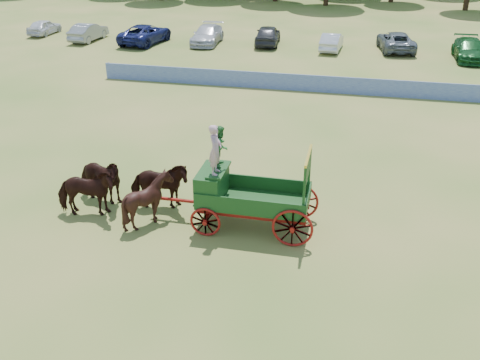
# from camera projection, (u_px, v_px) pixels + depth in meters

# --- Properties ---
(ground) EXTENTS (160.00, 160.00, 0.00)m
(ground) POSITION_uv_depth(u_px,v_px,m) (261.00, 248.00, 17.85)
(ground) COLOR #A08448
(ground) RESTS_ON ground
(horse_lead_left) EXTENTS (2.41, 1.49, 1.89)m
(horse_lead_left) POSITION_uv_depth(u_px,v_px,m) (86.00, 193.00, 19.38)
(horse_lead_left) COLOR black
(horse_lead_left) RESTS_ON ground
(horse_lead_right) EXTENTS (2.42, 1.52, 1.89)m
(horse_lead_right) POSITION_uv_depth(u_px,v_px,m) (100.00, 180.00, 20.34)
(horse_lead_right) COLOR black
(horse_lead_right) RESTS_ON ground
(horse_wheel_left) EXTENTS (2.01, 1.87, 1.89)m
(horse_wheel_left) POSITION_uv_depth(u_px,v_px,m) (148.00, 200.00, 18.91)
(horse_wheel_left) COLOR black
(horse_wheel_left) RESTS_ON ground
(horse_wheel_right) EXTENTS (2.40, 1.47, 1.89)m
(horse_wheel_right) POSITION_uv_depth(u_px,v_px,m) (159.00, 186.00, 19.88)
(horse_wheel_right) COLOR black
(horse_wheel_right) RESTS_ON ground
(farm_dray) EXTENTS (6.00, 2.00, 3.88)m
(farm_dray) POSITION_uv_depth(u_px,v_px,m) (233.00, 184.00, 18.51)
(farm_dray) COLOR maroon
(farm_dray) RESTS_ON ground
(sponsor_banner) EXTENTS (26.00, 0.08, 1.05)m
(sponsor_banner) POSITION_uv_depth(u_px,v_px,m) (298.00, 83.00, 33.52)
(sponsor_banner) COLOR navy
(sponsor_banner) RESTS_ON ground
(parked_cars) EXTENTS (49.28, 7.80, 1.65)m
(parked_cars) POSITION_uv_depth(u_px,v_px,m) (291.00, 39.00, 44.11)
(parked_cars) COLOR silver
(parked_cars) RESTS_ON ground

